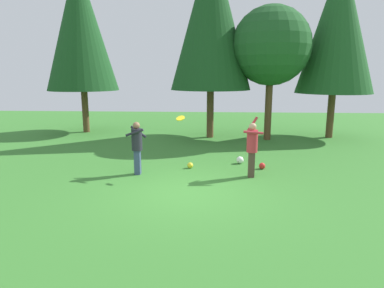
% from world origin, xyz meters
% --- Properties ---
extents(ground_plane, '(40.00, 40.00, 0.00)m').
position_xyz_m(ground_plane, '(0.00, 0.00, 0.00)').
color(ground_plane, '#387A2D').
extents(person_thrower, '(0.60, 0.49, 1.89)m').
position_xyz_m(person_thrower, '(1.93, 1.51, 1.02)').
color(person_thrower, '#4C382D').
rests_on(person_thrower, ground_plane).
extents(person_catcher, '(0.60, 0.53, 1.70)m').
position_xyz_m(person_catcher, '(-1.70, 1.59, 1.01)').
color(person_catcher, '#38476B').
rests_on(person_catcher, ground_plane).
extents(frisbee, '(0.35, 0.35, 0.15)m').
position_xyz_m(frisbee, '(-0.29, 1.46, 1.85)').
color(frisbee, yellow).
extents(ball_yellow, '(0.20, 0.20, 0.20)m').
position_xyz_m(ball_yellow, '(-0.05, 2.39, 0.10)').
color(ball_yellow, yellow).
rests_on(ball_yellow, ground_plane).
extents(ball_white, '(0.26, 0.26, 0.26)m').
position_xyz_m(ball_white, '(1.71, 3.10, 0.13)').
color(ball_white, white).
rests_on(ball_white, ground_plane).
extents(ball_red, '(0.22, 0.22, 0.22)m').
position_xyz_m(ball_red, '(2.41, 2.43, 0.11)').
color(ball_red, red).
rests_on(ball_red, ground_plane).
extents(tree_far_right, '(3.68, 3.68, 8.80)m').
position_xyz_m(tree_far_right, '(6.68, 8.59, 5.50)').
color(tree_far_right, brown).
rests_on(tree_far_right, ground_plane).
extents(tree_right, '(3.70, 3.70, 6.33)m').
position_xyz_m(tree_right, '(3.43, 7.84, 4.46)').
color(tree_right, brown).
rests_on(tree_right, ground_plane).
extents(tree_center, '(3.95, 3.95, 9.45)m').
position_xyz_m(tree_center, '(0.59, 8.29, 5.91)').
color(tree_center, brown).
rests_on(tree_center, ground_plane).
extents(tree_far_left, '(3.78, 3.78, 9.03)m').
position_xyz_m(tree_far_left, '(-6.31, 9.49, 5.65)').
color(tree_far_left, brown).
rests_on(tree_far_left, ground_plane).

